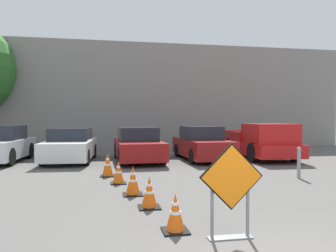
{
  "coord_description": "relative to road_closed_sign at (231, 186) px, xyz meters",
  "views": [
    {
      "loc": [
        -2.22,
        -3.14,
        1.86
      ],
      "look_at": [
        0.83,
        13.18,
        1.48
      ],
      "focal_mm": 35.0,
      "sensor_mm": 36.0,
      "label": 1
    }
  ],
  "objects": [
    {
      "name": "traffic_cone_second",
      "position": [
        -1.01,
        1.99,
        -0.51
      ],
      "size": [
        0.45,
        0.45,
        0.65
      ],
      "color": "black",
      "rests_on": "ground_plane"
    },
    {
      "name": "traffic_cone_nearest",
      "position": [
        -0.77,
        0.49,
        -0.52
      ],
      "size": [
        0.43,
        0.43,
        0.63
      ],
      "color": "black",
      "rests_on": "ground_plane"
    },
    {
      "name": "building_facade_backdrop",
      "position": [
        2.76,
        17.87,
        2.46
      ],
      "size": [
        21.92,
        5.0,
        6.56
      ],
      "color": "gray",
      "rests_on": "ground_plane"
    },
    {
      "name": "traffic_cone_fourth",
      "position": [
        -1.55,
        4.68,
        -0.51
      ],
      "size": [
        0.44,
        0.44,
        0.65
      ],
      "color": "black",
      "rests_on": "ground_plane"
    },
    {
      "name": "parked_car_third",
      "position": [
        -0.54,
        9.52,
        -0.14
      ],
      "size": [
        1.98,
        4.39,
        1.47
      ],
      "rotation": [
        0.0,
        0.0,
        3.17
      ],
      "color": "maroon",
      "rests_on": "ground_plane"
    },
    {
      "name": "bollard_nearest",
      "position": [
        3.98,
        4.46,
        -0.31
      ],
      "size": [
        0.12,
        0.12,
        0.98
      ],
      "color": "gray",
      "rests_on": "ground_plane"
    },
    {
      "name": "traffic_cone_third",
      "position": [
        -1.25,
        3.21,
        -0.48
      ],
      "size": [
        0.47,
        0.47,
        0.71
      ],
      "color": "black",
      "rests_on": "ground_plane"
    },
    {
      "name": "ground_plane",
      "position": [
        0.35,
        8.41,
        -0.83
      ],
      "size": [
        96.0,
        96.0,
        0.0
      ],
      "primitive_type": "plane",
      "color": "#565451"
    },
    {
      "name": "parked_car_second",
      "position": [
        -3.42,
        9.98,
        -0.15
      ],
      "size": [
        2.12,
        4.33,
        1.44
      ],
      "rotation": [
        0.0,
        0.0,
        3.08
      ],
      "color": "white",
      "rests_on": "ground_plane"
    },
    {
      "name": "parked_car_nearest",
      "position": [
        -6.31,
        10.25,
        -0.11
      ],
      "size": [
        2.01,
        4.28,
        1.55
      ],
      "rotation": [
        0.0,
        0.0,
        3.09
      ],
      "color": "silver",
      "rests_on": "ground_plane"
    },
    {
      "name": "pickup_truck",
      "position": [
        5.22,
        9.41,
        -0.08
      ],
      "size": [
        2.31,
        5.35,
        1.63
      ],
      "rotation": [
        0.0,
        0.0,
        3.09
      ],
      "color": "red",
      "rests_on": "ground_plane"
    },
    {
      "name": "traffic_cone_fifth",
      "position": [
        -1.85,
        5.93,
        -0.46
      ],
      "size": [
        0.47,
        0.47,
        0.75
      ],
      "color": "black",
      "rests_on": "ground_plane"
    },
    {
      "name": "road_closed_sign",
      "position": [
        0.0,
        0.0,
        0.0
      ],
      "size": [
        1.02,
        0.2,
        1.48
      ],
      "color": "black",
      "rests_on": "ground_plane"
    },
    {
      "name": "parked_car_fourth",
      "position": [
        2.35,
        9.55,
        -0.13
      ],
      "size": [
        1.87,
        4.38,
        1.51
      ],
      "rotation": [
        0.0,
        0.0,
        3.16
      ],
      "color": "maroon",
      "rests_on": "ground_plane"
    }
  ]
}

